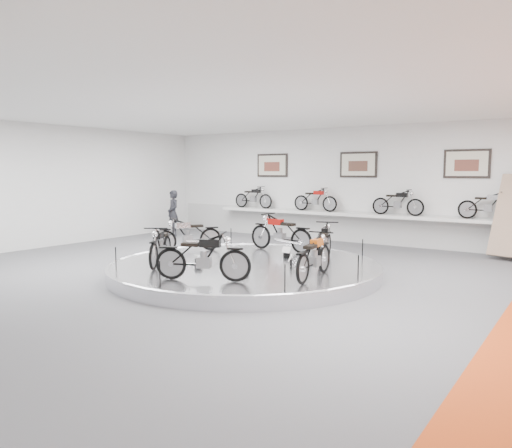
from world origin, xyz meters
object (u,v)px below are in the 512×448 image
Objects in this scene: shelf at (354,215)px; bike_a at (325,243)px; bike_c at (188,235)px; display_platform at (245,269)px; visitor at (173,213)px; bike_e at (203,257)px; bike_f at (314,256)px; bike_d at (160,245)px; bike_b at (280,233)px.

bike_a reaches higher than shelf.
shelf is at bearing -170.74° from bike_c.
visitor is at bearing 146.19° from display_platform.
display_platform is 0.58× the size of shelf.
bike_f is (1.72, 1.45, -0.03)m from bike_e.
bike_d is at bearing 52.83° from bike_c.
shelf is 6.63× the size of bike_e.
bike_a is at bearing 3.69° from visitor.
visitor is at bearing -162.81° from shelf.
bike_b is 6.77m from visitor.
bike_e reaches higher than bike_c.
bike_b is 0.99× the size of visitor.
bike_a reaches higher than bike_f.
display_platform is at bearing 78.01° from bike_e.
bike_e is 0.95× the size of visitor.
bike_e is at bearing 76.38° from bike_c.
bike_d is 3.70m from bike_f.
display_platform is 2.34m from bike_f.
bike_a is (1.52, 1.17, 0.62)m from display_platform.
bike_e is 2.25m from bike_f.
bike_c is 4.53m from bike_f.
shelf is 7.01× the size of bike_f.
bike_e is at bearing -17.20° from visitor.
bike_d is (-2.97, -2.48, -0.01)m from bike_a.
bike_a is at bearing 161.40° from bike_b.
bike_f is at bearing -72.78° from shelf.
bike_d is 1.00× the size of bike_f.
bike_d is at bearing 134.35° from bike_e.
bike_a is at bearing 37.58° from display_platform.
shelf is 6.33m from bike_c.
bike_c is at bearing 172.26° from bike_d.
visitor is (-6.99, 6.44, 0.09)m from bike_e.
bike_a is at bearing 130.31° from bike_c.
visitor is at bearing 112.88° from bike_e.
shelf is 6.85× the size of bike_a.
bike_e is (0.46, -2.06, 0.64)m from display_platform.
bike_f is at bearing 105.94° from bike_c.
bike_b reaches higher than display_platform.
bike_d is (-1.46, -1.32, 0.61)m from display_platform.
bike_b is at bearing 35.22° from bike_f.
bike_b is 3.51m from bike_f.
bike_e reaches higher than bike_d.
bike_b is at bearing 75.02° from bike_e.
bike_f reaches higher than display_platform.
visitor is (-8.05, 3.21, 0.10)m from bike_a.
bike_b is 1.11× the size of bike_d.
bike_b is at bearing 96.31° from display_platform.
bike_c is (-2.22, 0.47, 0.62)m from display_platform.
bike_e reaches higher than shelf.
bike_d is 0.89× the size of visitor.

